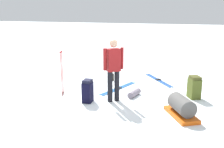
% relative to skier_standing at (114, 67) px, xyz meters
% --- Properties ---
extents(ground_plane, '(80.00, 80.00, 0.00)m').
position_rel_skier_standing_xyz_m(ground_plane, '(-0.23, -0.12, -0.95)').
color(ground_plane, white).
extents(skier_standing, '(0.40, 0.46, 1.70)m').
position_rel_skier_standing_xyz_m(skier_standing, '(0.00, 0.00, 0.00)').
color(skier_standing, black).
rests_on(skier_standing, ground_plane).
extents(ski_pair_near, '(1.67, 0.71, 0.05)m').
position_rel_skier_standing_xyz_m(ski_pair_near, '(-1.11, -0.21, -0.94)').
color(ski_pair_near, '#265EA1').
rests_on(ski_pair_near, ground_plane).
extents(ski_pair_far, '(1.55, 1.22, 0.05)m').
position_rel_skier_standing_xyz_m(ski_pair_far, '(-2.49, 0.83, -0.94)').
color(ski_pair_far, '#2750A0').
rests_on(ski_pair_far, ground_plane).
extents(backpack_large_dark, '(0.32, 0.25, 0.63)m').
position_rel_skier_standing_xyz_m(backpack_large_dark, '(0.30, -0.63, -0.65)').
color(backpack_large_dark, black).
rests_on(backpack_large_dark, ground_plane).
extents(backpack_bright, '(0.44, 0.41, 0.64)m').
position_rel_skier_standing_xyz_m(backpack_bright, '(-0.98, 2.07, -0.64)').
color(backpack_bright, '#45501C').
rests_on(backpack_bright, ground_plane).
extents(ski_poles_planted_near, '(0.20, 0.11, 1.31)m').
position_rel_skier_standing_xyz_m(ski_poles_planted_near, '(0.03, -1.56, -0.23)').
color(ski_poles_planted_near, maroon).
rests_on(ski_poles_planted_near, ground_plane).
extents(gear_sled, '(1.10, 0.90, 0.49)m').
position_rel_skier_standing_xyz_m(gear_sled, '(0.44, 1.83, -0.73)').
color(gear_sled, '#E25811').
rests_on(gear_sled, ground_plane).
extents(sleeping_mat_rolled, '(0.57, 0.29, 0.18)m').
position_rel_skier_standing_xyz_m(sleeping_mat_rolled, '(-0.58, 0.44, -0.86)').
color(sleeping_mat_rolled, slate).
rests_on(sleeping_mat_rolled, ground_plane).
extents(thermos_bottle, '(0.07, 0.07, 0.26)m').
position_rel_skier_standing_xyz_m(thermos_bottle, '(-1.92, -0.68, -0.82)').
color(thermos_bottle, black).
rests_on(thermos_bottle, ground_plane).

